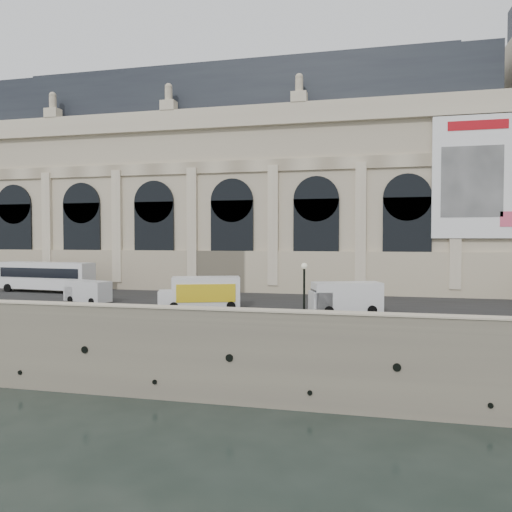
{
  "coord_description": "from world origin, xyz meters",
  "views": [
    {
      "loc": [
        12.26,
        -35.34,
        12.46
      ],
      "look_at": [
        -1.1,
        22.0,
        10.4
      ],
      "focal_mm": 35.0,
      "sensor_mm": 36.0,
      "label": 1
    }
  ],
  "objects": [
    {
      "name": "parapet",
      "position": [
        0.0,
        0.6,
        6.62
      ],
      "size": [
        160.0,
        1.4,
        1.21
      ],
      "color": "gray",
      "rests_on": "quay"
    },
    {
      "name": "van_b",
      "position": [
        -15.73,
        9.45,
        7.14
      ],
      "size": [
        5.35,
        3.33,
        2.23
      ],
      "color": "silver",
      "rests_on": "quay"
    },
    {
      "name": "street",
      "position": [
        0.0,
        14.0,
        6.03
      ],
      "size": [
        160.0,
        24.0,
        0.06
      ],
      "primitive_type": "cube",
      "color": "#2D2D2D",
      "rests_on": "quay"
    },
    {
      "name": "bus_left",
      "position": [
        -25.75,
        16.93,
        8.03
      ],
      "size": [
        12.47,
        3.82,
        3.62
      ],
      "color": "white",
      "rests_on": "quay"
    },
    {
      "name": "lamp_right",
      "position": [
        7.3,
        2.0,
        8.3
      ],
      "size": [
        0.47,
        0.47,
        4.63
      ],
      "color": "black",
      "rests_on": "quay"
    },
    {
      "name": "quay",
      "position": [
        0.0,
        35.0,
        3.0
      ],
      "size": [
        160.0,
        70.0,
        6.0
      ],
      "primitive_type": "cube",
      "color": "gray",
      "rests_on": "ground"
    },
    {
      "name": "ground",
      "position": [
        0.0,
        0.0,
        0.0
      ],
      "size": [
        260.0,
        260.0,
        0.0
      ],
      "primitive_type": "plane",
      "color": "black",
      "rests_on": "ground"
    },
    {
      "name": "van_c",
      "position": [
        9.82,
        7.97,
        7.38
      ],
      "size": [
        6.46,
        4.16,
        2.69
      ],
      "color": "silver",
      "rests_on": "quay"
    },
    {
      "name": "museum",
      "position": [
        -5.98,
        30.86,
        19.72
      ],
      "size": [
        69.0,
        18.7,
        29.1
      ],
      "color": "beige",
      "rests_on": "quay"
    },
    {
      "name": "box_truck",
      "position": [
        -2.94,
        7.82,
        7.48
      ],
      "size": [
        7.67,
        4.56,
        2.95
      ],
      "color": "white",
      "rests_on": "quay"
    }
  ]
}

